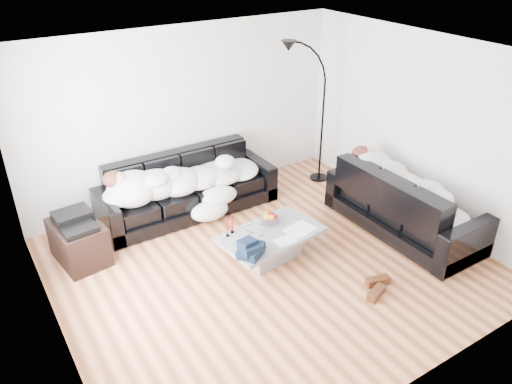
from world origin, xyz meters
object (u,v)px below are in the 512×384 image
stereo (74,220)px  wine_glass_b (248,232)px  sofa_back (188,186)px  sleeper_back (188,174)px  wine_glass_a (251,227)px  sleeper_right (407,188)px  candle_right (232,224)px  sofa_right (405,201)px  floor_lamp (323,120)px  av_cabinet (79,242)px  candle_left (227,228)px  shoes (377,287)px  fruit_bowl (270,218)px  wine_glass_c (261,230)px  coffee_table (271,245)px

stereo → wine_glass_b: bearing=-40.3°
wine_glass_b → sofa_back: bearing=92.3°
sleeper_back → wine_glass_b: sleeper_back is taller
wine_glass_a → sleeper_right: bearing=-14.6°
candle_right → sofa_right: bearing=-16.5°
sofa_back → floor_lamp: (2.32, -0.19, 0.61)m
wine_glass_a → av_cabinet: size_ratio=0.22×
sleeper_back → av_cabinet: sleeper_back is taller
candle_left → shoes: bearing=-51.0°
fruit_bowl → av_cabinet: bearing=154.5°
sofa_back → fruit_bowl: sofa_back is taller
wine_glass_b → candle_left: candle_left is taller
wine_glass_c → coffee_table: bearing=-5.9°
sofa_right → candle_left: sofa_right is taller
sleeper_back → fruit_bowl: (0.49, -1.37, -0.19)m
sleeper_back → fruit_bowl: 1.46m
sofa_right → av_cabinet: sofa_right is taller
fruit_bowl → wine_glass_a: size_ratio=1.37×
candle_left → av_cabinet: size_ratio=0.30×
fruit_bowl → wine_glass_c: bearing=-143.0°
sleeper_back → stereo: 1.72m
fruit_bowl → av_cabinet: av_cabinet is taller
coffee_table → fruit_bowl: size_ratio=5.46×
wine_glass_c → candle_left: 0.41m
sleeper_right → fruit_bowl: (-1.80, 0.64, -0.20)m
sofa_right → candle_left: 2.51m
wine_glass_a → shoes: wine_glass_a is taller
sofa_back → sofa_right: (2.29, -2.05, 0.02)m
candle_left → shoes: (1.17, -1.45, -0.43)m
av_cabinet → stereo: bearing=0.0°
shoes → av_cabinet: av_cabinet is taller
sofa_right → wine_glass_a: 2.21m
candle_right → fruit_bowl: bearing=-5.5°
sleeper_right → coffee_table: sleeper_right is taller
av_cabinet → sofa_back: bearing=5.1°
sleeper_right → wine_glass_a: bearing=75.4°
candle_left → candle_right: size_ratio=0.89×
sofa_right → shoes: size_ratio=4.52×
sofa_right → sleeper_right: 0.20m
coffee_table → candle_right: candle_right is taller
fruit_bowl → floor_lamp: 2.28m
av_cabinet → wine_glass_c: bearing=-40.2°
sofa_back → stereo: (-1.69, -0.37, 0.17)m
fruit_bowl → shoes: bearing=-69.0°
candle_right → wine_glass_b: bearing=-65.1°
floor_lamp → wine_glass_b: bearing=-142.4°
sleeper_back → wine_glass_b: size_ratio=12.30×
sleeper_back → wine_glass_a: bearing=-84.1°
fruit_bowl → shoes: (0.55, -1.44, -0.39)m
sleeper_back → floor_lamp: bearing=-3.4°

